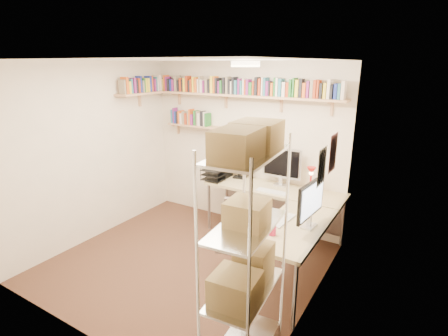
# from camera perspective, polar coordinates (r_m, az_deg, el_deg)

# --- Properties ---
(ground) EXTENTS (3.20, 3.20, 0.00)m
(ground) POSITION_cam_1_polar(r_m,az_deg,el_deg) (4.69, -6.07, -15.07)
(ground) COLOR #45261D
(ground) RESTS_ON ground
(room_shell) EXTENTS (3.24, 3.04, 2.52)m
(room_shell) POSITION_cam_1_polar(r_m,az_deg,el_deg) (4.10, -6.67, 3.67)
(room_shell) COLOR #F4E1C6
(room_shell) RESTS_ON ground
(wall_shelves) EXTENTS (3.12, 1.09, 0.80)m
(wall_shelves) POSITION_cam_1_polar(r_m,az_deg,el_deg) (5.30, -1.64, 11.99)
(wall_shelves) COLOR tan
(wall_shelves) RESTS_ON ground
(corner_desk) EXTENTS (2.05, 2.00, 1.33)m
(corner_desk) POSITION_cam_1_polar(r_m,az_deg,el_deg) (4.78, 7.41, -4.32)
(corner_desk) COLOR #D1C188
(corner_desk) RESTS_ON ground
(office_chair) EXTENTS (0.52, 0.52, 0.93)m
(office_chair) POSITION_cam_1_polar(r_m,az_deg,el_deg) (4.24, 2.19, -12.54)
(office_chair) COLOR black
(office_chair) RESTS_ON ground
(wire_rack) EXTENTS (0.48, 0.87, 2.06)m
(wire_rack) POSITION_cam_1_polar(r_m,az_deg,el_deg) (2.69, 3.64, -9.33)
(wire_rack) COLOR silver
(wire_rack) RESTS_ON ground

